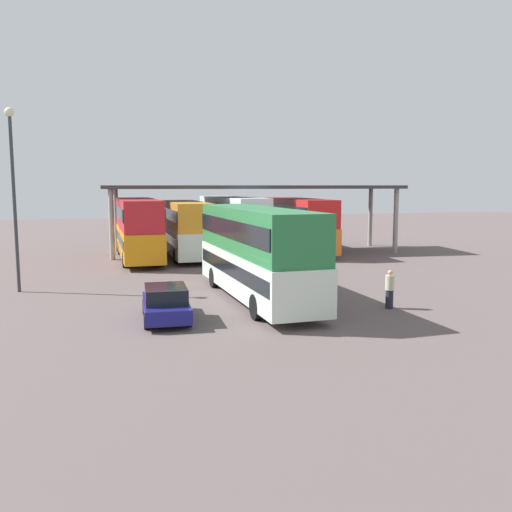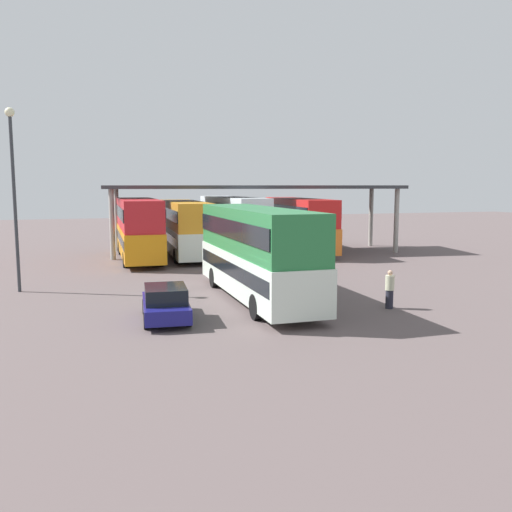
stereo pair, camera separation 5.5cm
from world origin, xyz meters
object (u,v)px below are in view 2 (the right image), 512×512
parked_hatchback (166,303)px  double_decker_end_of_row (299,223)px  double_decker_near_canopy (139,227)px  pedestrian_waiting (390,289)px  double_decker_mid_row (185,226)px  double_decker_far_right (233,223)px  lamppost_tall (13,179)px  double_decker_main (256,250)px

parked_hatchback → double_decker_end_of_row: (12.93, 18.64, 1.61)m
double_decker_near_canopy → pedestrian_waiting: 20.51m
double_decker_mid_row → double_decker_far_right: double_decker_far_right is taller
double_decker_end_of_row → lamppost_tall: 22.04m
double_decker_main → double_decker_end_of_row: double_decker_main is taller
parked_hatchback → double_decker_far_right: double_decker_far_right is taller
double_decker_end_of_row → double_decker_main: bearing=155.1°
double_decker_mid_row → double_decker_far_right: (3.84, 0.69, 0.13)m
double_decker_end_of_row → lamppost_tall: bearing=122.7°
double_decker_mid_row → double_decker_end_of_row: 8.91m
lamppost_tall → double_decker_mid_row: bearing=47.1°
parked_hatchback → double_decker_mid_row: bearing=-7.5°
double_decker_main → double_decker_mid_row: bearing=1.3°
double_decker_end_of_row → pedestrian_waiting: bearing=172.4°
double_decker_near_canopy → pedestrian_waiting: (8.63, -18.55, -1.50)m
double_decker_end_of_row → lamppost_tall: size_ratio=1.27×
parked_hatchback → double_decker_mid_row: size_ratio=0.35×
double_decker_near_canopy → double_decker_mid_row: (3.35, 0.83, -0.11)m
double_decker_near_canopy → pedestrian_waiting: bearing=-154.0°
double_decker_far_right → double_decker_main: bearing=164.4°
parked_hatchback → double_decker_far_right: bearing=-17.5°
double_decker_main → double_decker_mid_row: size_ratio=1.01×
double_decker_mid_row → lamppost_tall: (-10.04, -10.79, 3.23)m
parked_hatchback → double_decker_near_canopy: size_ratio=0.36×
parked_hatchback → double_decker_end_of_row: bearing=-30.1°
pedestrian_waiting → double_decker_near_canopy: bearing=-59.4°
parked_hatchback → double_decker_near_canopy: double_decker_near_canopy is taller
double_decker_far_right → double_decker_end_of_row: bearing=-101.7°
parked_hatchback → pedestrian_waiting: pedestrian_waiting is taller
double_decker_near_canopy → double_decker_end_of_row: 12.30m
double_decker_near_canopy → double_decker_mid_row: size_ratio=0.98×
double_decker_main → double_decker_near_canopy: double_decker_near_canopy is taller
double_decker_main → lamppost_tall: (-10.47, 5.21, 3.16)m
double_decker_mid_row → lamppost_tall: 15.08m
double_decker_near_canopy → double_decker_far_right: (7.20, 1.52, 0.02)m
double_decker_end_of_row → double_decker_far_right: bearing=85.4°
double_decker_end_of_row → double_decker_near_canopy: bearing=96.9°
parked_hatchback → double_decker_far_right: (7.86, 19.32, 1.67)m
double_decker_far_right → double_decker_end_of_row: double_decker_far_right is taller
double_decker_far_right → pedestrian_waiting: double_decker_far_right is taller
double_decker_mid_row → lamppost_tall: bearing=138.9°
double_decker_far_right → pedestrian_waiting: bearing=-179.9°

